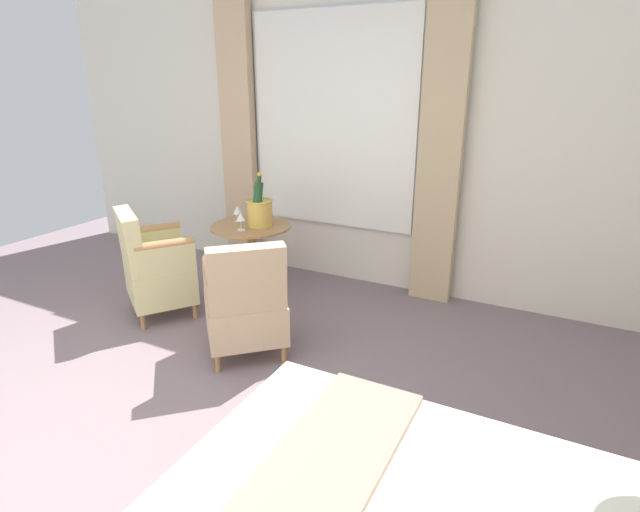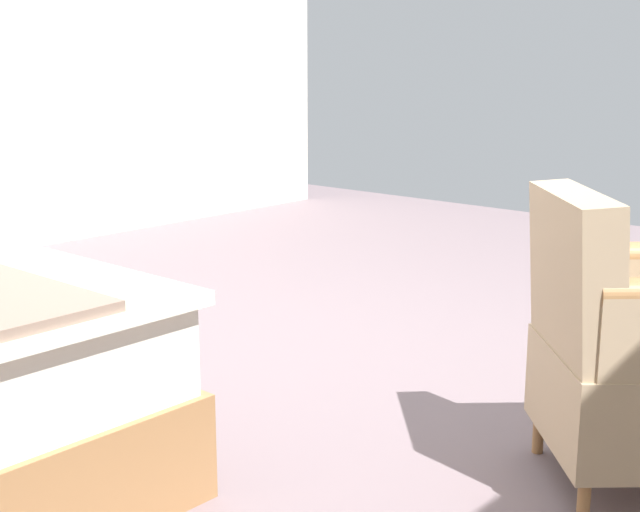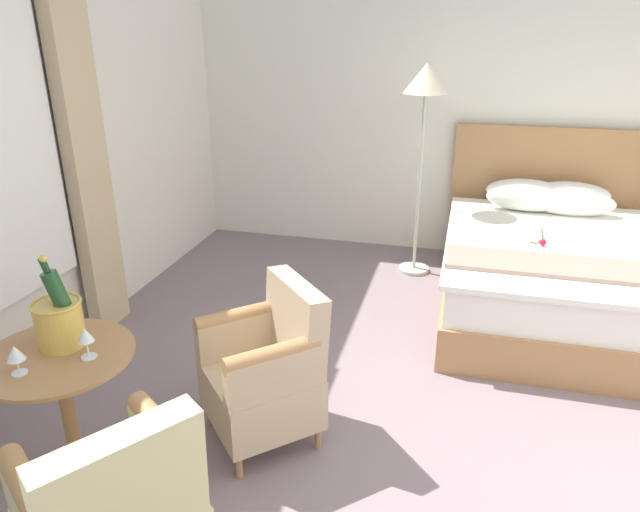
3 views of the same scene
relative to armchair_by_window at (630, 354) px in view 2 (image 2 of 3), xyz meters
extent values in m
plane|color=gray|center=(1.32, -0.13, -0.41)|extent=(7.92, 7.92, 0.00)
cylinder|color=#A87749|center=(-0.02, 0.30, -0.34)|extent=(0.04, 0.04, 0.13)
cylinder|color=#A87749|center=(0.29, -0.04, -0.34)|extent=(0.04, 0.04, 0.13)
cube|color=tan|center=(-0.03, -0.03, -0.13)|extent=(0.76, 0.76, 0.29)
cube|color=tan|center=(0.13, 0.12, 0.24)|extent=(0.46, 0.48, 0.47)
cube|color=tan|center=(0.11, -0.20, 0.13)|extent=(0.42, 0.40, 0.23)
cylinder|color=#A87749|center=(0.11, -0.20, 0.24)|extent=(0.42, 0.40, 0.09)
camera|label=1|loc=(2.61, 1.94, 1.48)|focal=28.00mm
camera|label=2|loc=(-0.95, 2.42, 0.84)|focal=50.00mm
camera|label=3|loc=(0.92, -2.42, 1.71)|focal=32.00mm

